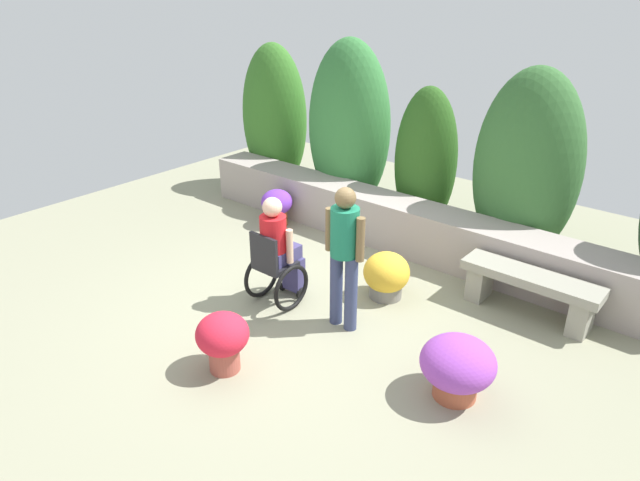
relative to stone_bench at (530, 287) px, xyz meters
name	(u,v)px	position (x,y,z in m)	size (l,w,h in m)	color
ground_plane	(302,309)	(-2.03, -1.56, -0.35)	(10.83, 10.83, 0.00)	gray
stone_retaining_wall	(403,225)	(-2.03, 0.57, -0.01)	(7.01, 0.60, 0.68)	#A0948E
hedge_backdrop	(433,151)	(-2.05, 1.27, 0.90)	(7.81, 1.02, 2.70)	#377127
stone_bench	(530,287)	(0.00, 0.00, 0.00)	(1.53, 0.41, 0.52)	gray
person_in_wheelchair	(277,254)	(-2.36, -1.61, 0.27)	(0.53, 0.66, 1.33)	black
person_standing_companion	(344,249)	(-1.46, -1.52, 0.58)	(0.49, 0.30, 1.62)	#374066
flower_pot_purple_near	(277,205)	(-3.94, 0.02, -0.03)	(0.48, 0.48, 0.57)	#AD5A2D
flower_pot_terracotta_by_wall	(457,366)	(0.04, -1.78, -0.02)	(0.69, 0.69, 0.60)	#AA5137
flower_pot_red_accent	(223,339)	(-1.88, -2.88, 0.01)	(0.52, 0.52, 0.62)	#A54E42
flower_pot_small_foreground	(386,275)	(-1.45, -0.71, -0.06)	(0.55, 0.55, 0.57)	slate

